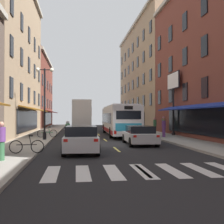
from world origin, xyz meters
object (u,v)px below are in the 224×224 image
(sedan_near, at_px, (140,135))
(pedestrian_rear, at_px, (155,125))
(motorcycle_rider, at_px, (68,134))
(pedestrian_mid, at_px, (164,125))
(transit_bus, at_px, (119,120))
(box_truck, at_px, (82,116))
(billboard_sign, at_px, (173,87))
(bicycle_near, at_px, (47,133))
(pedestrian_near, at_px, (1,140))
(pedestrian_far, at_px, (164,127))
(street_lamp_twin, at_px, (45,100))
(bicycle_mid, at_px, (27,146))
(sedan_mid, at_px, (81,139))

(sedan_near, xyz_separation_m, pedestrian_rear, (4.14, 10.24, 0.32))
(motorcycle_rider, xyz_separation_m, pedestrian_mid, (9.80, 7.39, 0.39))
(transit_bus, height_order, box_truck, box_truck)
(billboard_sign, relative_size, bicycle_near, 3.61)
(box_truck, bearing_deg, pedestrian_mid, -47.22)
(pedestrian_near, bearing_deg, transit_bus, 128.80)
(bicycle_near, distance_m, pedestrian_far, 10.34)
(sedan_near, height_order, pedestrian_near, pedestrian_near)
(box_truck, bearing_deg, billboard_sign, -52.26)
(sedan_near, bearing_deg, pedestrian_far, 55.16)
(transit_bus, bearing_deg, box_truck, 112.08)
(pedestrian_near, bearing_deg, street_lamp_twin, 150.29)
(sedan_near, relative_size, motorcycle_rider, 2.14)
(bicycle_near, xyz_separation_m, pedestrian_far, (10.28, -1.01, 0.51))
(pedestrian_near, bearing_deg, billboard_sign, 111.45)
(pedestrian_rear, bearing_deg, motorcycle_rider, -106.58)
(sedan_near, relative_size, bicycle_mid, 2.59)
(sedan_near, height_order, pedestrian_rear, pedestrian_rear)
(pedestrian_far, bearing_deg, sedan_mid, 39.48)
(sedan_mid, height_order, pedestrian_near, pedestrian_near)
(transit_bus, height_order, street_lamp_twin, street_lamp_twin)
(sedan_mid, height_order, bicycle_near, sedan_mid)
(transit_bus, xyz_separation_m, sedan_mid, (-4.13, -12.84, -0.86))
(sedan_near, bearing_deg, street_lamp_twin, 153.14)
(box_truck, relative_size, street_lamp_twin, 1.26)
(billboard_sign, height_order, sedan_near, billboard_sign)
(transit_bus, bearing_deg, bicycle_mid, -116.46)
(pedestrian_rear, bearing_deg, street_lamp_twin, -117.88)
(bicycle_mid, xyz_separation_m, street_lamp_twin, (-0.01, 8.02, 2.80))
(sedan_near, xyz_separation_m, pedestrian_far, (3.35, 4.81, 0.33))
(box_truck, bearing_deg, sedan_mid, -91.32)
(pedestrian_rear, bearing_deg, bicycle_near, -127.48)
(billboard_sign, relative_size, transit_bus, 0.49)
(billboard_sign, relative_size, sedan_near, 1.39)
(pedestrian_rear, bearing_deg, transit_bus, -136.53)
(billboard_sign, distance_m, street_lamp_twin, 12.56)
(motorcycle_rider, bearing_deg, pedestrian_rear, 42.68)
(pedestrian_mid, xyz_separation_m, street_lamp_twin, (-11.66, -5.66, 2.20))
(pedestrian_near, xyz_separation_m, street_lamp_twin, (0.69, 10.19, 2.29))
(sedan_mid, distance_m, street_lamp_twin, 7.98)
(sedan_near, bearing_deg, billboard_sign, 54.21)
(bicycle_mid, bearing_deg, street_lamp_twin, 90.08)
(billboard_sign, height_order, pedestrian_mid, billboard_sign)
(bicycle_near, height_order, pedestrian_mid, pedestrian_mid)
(billboard_sign, distance_m, bicycle_mid, 17.16)
(motorcycle_rider, bearing_deg, pedestrian_mid, 37.03)
(sedan_mid, xyz_separation_m, pedestrian_far, (7.49, 8.35, 0.26))
(sedan_near, xyz_separation_m, pedestrian_near, (-7.60, -6.69, 0.33))
(transit_bus, height_order, sedan_near, transit_bus)
(billboard_sign, height_order, pedestrian_far, billboard_sign)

